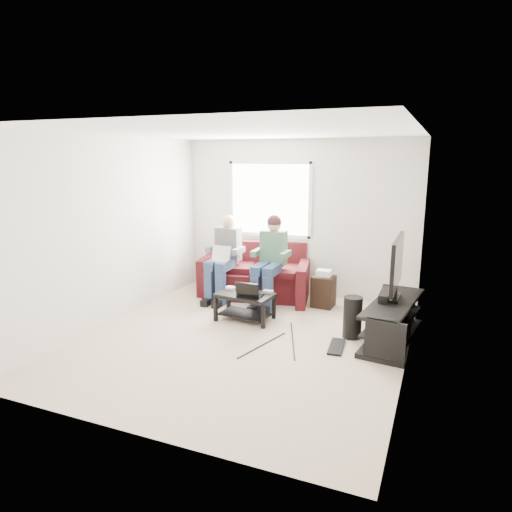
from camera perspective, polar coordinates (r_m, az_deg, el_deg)
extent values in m
plane|color=#C5B199|center=(6.01, -1.53, -10.32)|extent=(4.50, 4.50, 0.00)
plane|color=white|center=(5.55, -1.69, 15.27)|extent=(4.50, 4.50, 0.00)
plane|color=silver|center=(7.72, 5.22, 4.75)|extent=(4.50, 0.00, 4.50)
plane|color=silver|center=(3.75, -15.75, -3.90)|extent=(4.50, 0.00, 4.50)
plane|color=silver|center=(6.70, -17.46, 3.05)|extent=(0.00, 4.50, 4.50)
plane|color=silver|center=(5.17, 19.08, 0.31)|extent=(0.00, 4.50, 4.50)
cube|color=white|center=(7.84, 1.73, 7.12)|extent=(1.40, 0.01, 1.20)
cube|color=silver|center=(7.83, 1.70, 7.11)|extent=(1.48, 0.04, 1.28)
cube|color=#471115|center=(7.70, -0.30, -3.44)|extent=(1.71, 1.15, 0.44)
cube|color=#471115|center=(7.93, 0.73, 0.31)|extent=(1.58, 0.52, 0.45)
cube|color=#471115|center=(8.04, -5.98, -2.14)|extent=(0.34, 0.95, 0.62)
cube|color=#471115|center=(7.40, 5.89, -3.42)|extent=(0.34, 0.95, 0.62)
cube|color=#471115|center=(7.77, -2.98, -1.27)|extent=(0.86, 0.85, 0.10)
cube|color=#471115|center=(7.48, 2.37, -1.81)|extent=(0.86, 0.85, 0.10)
cube|color=navy|center=(7.41, -5.23, -1.02)|extent=(0.16, 0.45, 0.14)
cube|color=navy|center=(7.32, -3.84, -1.16)|extent=(0.16, 0.45, 0.14)
cube|color=navy|center=(7.34, -5.84, -3.90)|extent=(0.13, 0.13, 0.54)
cube|color=navy|center=(7.25, -4.45, -4.08)|extent=(0.13, 0.13, 0.54)
cube|color=#555459|center=(7.59, -3.46, 1.49)|extent=(0.40, 0.22, 0.55)
sphere|color=tan|center=(7.55, -3.43, 4.28)|extent=(0.22, 0.22, 0.22)
cube|color=navy|center=(7.09, 0.52, -1.60)|extent=(0.16, 0.45, 0.14)
cube|color=navy|center=(7.02, 2.04, -1.75)|extent=(0.16, 0.45, 0.14)
cube|color=navy|center=(7.01, -0.05, -4.62)|extent=(0.13, 0.13, 0.54)
cube|color=navy|center=(6.94, 1.48, -4.81)|extent=(0.13, 0.13, 0.54)
cube|color=#525454|center=(7.29, 2.21, 1.04)|extent=(0.40, 0.22, 0.55)
sphere|color=tan|center=(7.24, 2.29, 3.94)|extent=(0.22, 0.22, 0.22)
sphere|color=black|center=(7.23, 2.29, 4.25)|extent=(0.23, 0.23, 0.23)
cube|color=black|center=(6.55, -1.40, -4.93)|extent=(0.84, 0.57, 0.05)
cube|color=black|center=(6.64, -1.38, -7.26)|extent=(0.75, 0.48, 0.02)
cube|color=black|center=(6.58, -5.07, -6.70)|extent=(0.05, 0.05, 0.35)
cube|color=black|center=(6.30, 0.90, -7.56)|extent=(0.05, 0.05, 0.35)
cube|color=black|center=(6.94, -3.46, -5.65)|extent=(0.05, 0.05, 0.35)
cube|color=black|center=(6.67, 2.25, -6.40)|extent=(0.05, 0.05, 0.35)
cube|color=silver|center=(6.76, -3.17, -4.01)|extent=(0.16, 0.12, 0.04)
cube|color=black|center=(6.73, -1.56, -4.04)|extent=(0.15, 0.11, 0.04)
cube|color=gray|center=(6.56, 1.54, -4.49)|extent=(0.14, 0.09, 0.04)
cube|color=black|center=(6.07, 16.81, -5.65)|extent=(0.68, 1.60, 0.04)
cube|color=black|center=(6.14, 16.67, -7.77)|extent=(0.63, 1.53, 0.03)
cube|color=black|center=(6.23, 16.54, -9.74)|extent=(0.68, 1.60, 0.06)
cube|color=black|center=(5.44, 15.81, -10.38)|extent=(0.47, 0.10, 0.52)
cube|color=black|center=(6.86, 17.35, -5.70)|extent=(0.47, 0.10, 0.52)
cube|color=black|center=(6.15, 16.93, -5.03)|extent=(0.12, 0.40, 0.04)
cube|color=black|center=(6.13, 16.98, -4.31)|extent=(0.06, 0.06, 0.12)
cube|color=black|center=(6.03, 17.21, -0.81)|extent=(0.05, 1.10, 0.65)
cube|color=#E83677|center=(6.04, 16.93, -0.78)|extent=(0.01, 1.01, 0.58)
cube|color=black|center=(6.15, 15.84, -4.66)|extent=(0.12, 0.50, 0.10)
cylinder|color=#AF7C4B|center=(6.65, 16.99, -3.37)|extent=(0.08, 0.08, 0.12)
cube|color=silver|center=(5.76, 16.27, -8.66)|extent=(0.30, 0.22, 0.06)
cube|color=gray|center=(6.41, 16.99, -6.43)|extent=(0.34, 0.26, 0.08)
cube|color=black|center=(6.08, 16.65, -7.48)|extent=(0.38, 0.30, 0.07)
cylinder|color=black|center=(6.10, 11.97, -7.50)|extent=(0.24, 0.24, 0.55)
cube|color=black|center=(5.84, 10.02, -11.09)|extent=(0.21, 0.52, 0.03)
cube|color=black|center=(7.25, 8.43, -4.39)|extent=(0.33, 0.33, 0.49)
cube|color=silver|center=(7.17, 8.50, -2.13)|extent=(0.22, 0.18, 0.10)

